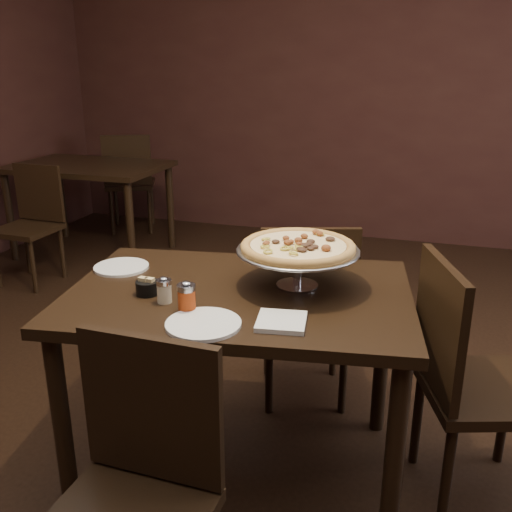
% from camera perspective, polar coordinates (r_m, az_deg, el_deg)
% --- Properties ---
extents(room, '(6.04, 7.04, 2.84)m').
position_cam_1_polar(room, '(1.88, 2.42, 13.12)').
color(room, black).
rests_on(room, ground).
extents(dining_table, '(1.37, 1.02, 0.79)m').
position_cam_1_polar(dining_table, '(2.16, -1.68, -6.01)').
color(dining_table, black).
rests_on(dining_table, ground).
extents(background_table, '(1.24, 0.83, 0.78)m').
position_cam_1_polar(background_table, '(5.01, -16.33, 7.64)').
color(background_table, black).
rests_on(background_table, ground).
extents(pizza_stand, '(0.46, 0.46, 0.19)m').
position_cam_1_polar(pizza_stand, '(2.10, 4.22, 0.86)').
color(pizza_stand, silver).
rests_on(pizza_stand, dining_table).
extents(parmesan_shaker, '(0.05, 0.05, 0.10)m').
position_cam_1_polar(parmesan_shaker, '(2.02, -9.17, -3.41)').
color(parmesan_shaker, beige).
rests_on(parmesan_shaker, dining_table).
extents(pepper_flake_shaker, '(0.06, 0.06, 0.11)m').
position_cam_1_polar(pepper_flake_shaker, '(1.93, -6.95, -4.13)').
color(pepper_flake_shaker, maroon).
rests_on(pepper_flake_shaker, dining_table).
extents(packet_caddy, '(0.08, 0.08, 0.06)m').
position_cam_1_polar(packet_caddy, '(2.11, -10.84, -3.08)').
color(packet_caddy, black).
rests_on(packet_caddy, dining_table).
extents(napkin_stack, '(0.18, 0.18, 0.02)m').
position_cam_1_polar(napkin_stack, '(1.85, 2.56, -6.56)').
color(napkin_stack, silver).
rests_on(napkin_stack, dining_table).
extents(plate_left, '(0.22, 0.22, 0.01)m').
position_cam_1_polar(plate_left, '(2.40, -13.31, -1.09)').
color(plate_left, white).
rests_on(plate_left, dining_table).
extents(plate_near, '(0.25, 0.25, 0.01)m').
position_cam_1_polar(plate_near, '(1.85, -5.29, -6.79)').
color(plate_near, white).
rests_on(plate_near, dining_table).
extents(serving_spatula, '(0.14, 0.14, 0.02)m').
position_cam_1_polar(serving_spatula, '(2.05, 3.14, 0.23)').
color(serving_spatula, silver).
rests_on(serving_spatula, pizza_stand).
extents(chair_far, '(0.54, 0.54, 0.92)m').
position_cam_1_polar(chair_far, '(2.69, 5.05, -5.08)').
color(chair_far, black).
rests_on(chair_far, ground).
extents(chair_near, '(0.43, 0.43, 0.90)m').
position_cam_1_polar(chair_near, '(1.69, -12.10, -22.10)').
color(chair_near, black).
rests_on(chair_near, ground).
extents(chair_side, '(0.56, 0.56, 0.95)m').
position_cam_1_polar(chair_side, '(2.24, 20.40, -11.07)').
color(chair_side, black).
rests_on(chair_side, ground).
extents(bg_chair_far, '(0.59, 0.59, 0.95)m').
position_cam_1_polar(bg_chair_far, '(5.64, -12.53, 7.52)').
color(bg_chair_far, black).
rests_on(bg_chair_far, ground).
extents(bg_chair_near, '(0.42, 0.42, 0.87)m').
position_cam_1_polar(bg_chair_near, '(4.56, -21.52, 3.41)').
color(bg_chair_near, black).
rests_on(bg_chair_near, ground).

